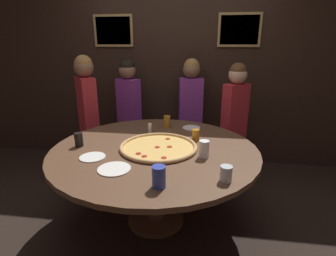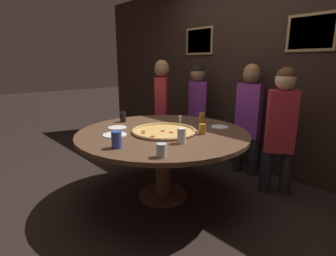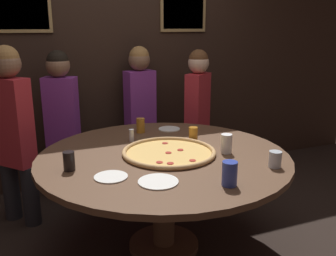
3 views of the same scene
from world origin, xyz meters
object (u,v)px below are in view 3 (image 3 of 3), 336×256
Objects in this scene: white_plate_far_back at (158,182)px; diner_far_left at (13,126)px; drink_cup_front_edge at (275,159)px; white_plate_right_side at (169,129)px; drink_cup_near_left at (69,161)px; diner_far_right at (140,107)px; drink_cup_far_left at (226,144)px; drink_cup_far_right at (193,134)px; diner_side_left at (62,117)px; drink_cup_near_right at (230,174)px; condiment_shaker at (132,135)px; dining_table at (164,169)px; diner_side_right at (197,110)px; giant_pizza at (169,152)px; white_plate_near_front at (111,177)px; drink_cup_centre_back at (141,125)px.

diner_far_left is (-0.76, 1.27, 0.09)m from white_plate_far_back.
drink_cup_front_edge is at bearing -171.41° from diner_far_left.
drink_cup_near_left is at bearing -145.64° from white_plate_right_side.
diner_far_right is at bearing 100.53° from drink_cup_front_edge.
diner_far_right is at bearing 97.43° from drink_cup_far_left.
diner_side_left is at bearing 134.21° from drink_cup_far_right.
drink_cup_near_right reaches higher than condiment_shaker.
diner_far_right is at bearing 55.60° from drink_cup_near_left.
dining_table is 1.25× the size of diner_side_left.
drink_cup_far_right is 1.03m from diner_far_right.
diner_side_right is at bearing 35.33° from condiment_shaker.
drink_cup_near_right is at bearing -79.93° from giant_pizza.
dining_table is 1.24× the size of diner_far_right.
dining_table is at bearing -170.92° from diner_far_left.
condiment_shaker is at bearing 39.06° from drink_cup_near_left.
condiment_shaker is (0.33, 0.65, 0.05)m from white_plate_near_front.
diner_far_right is at bearing 94.00° from white_plate_right_side.
drink_cup_centre_back reaches higher than condiment_shaker.
white_plate_far_back is at bearing -119.62° from giant_pizza.
white_plate_near_front is (-0.87, -0.13, -0.06)m from drink_cup_far_left.
diner_side_left is (-0.43, 0.77, 0.01)m from condiment_shaker.
giant_pizza reaches higher than white_plate_right_side.
drink_cup_near_left reaches higher than giant_pizza.
drink_cup_centre_back is 0.86m from diner_side_right.
diner_far_left reaches higher than drink_cup_near_left.
drink_cup_front_edge is (0.14, -0.36, -0.02)m from drink_cup_far_left.
diner_far_right is (0.68, 1.52, 0.06)m from white_plate_near_front.
white_plate_far_back is (-0.50, -1.03, 0.00)m from white_plate_right_side.
drink_cup_far_left reaches higher than white_plate_far_back.
drink_cup_centre_back is 1.06m from white_plate_far_back.
drink_cup_near_left is (-1.08, 0.09, -0.01)m from drink_cup_far_left.
diner_far_left reaches higher than condiment_shaker.
drink_cup_front_edge reaches higher than condiment_shaker.
giant_pizza is at bearing 100.07° from drink_cup_near_right.
dining_table is 0.68m from drink_cup_near_left.
drink_cup_far_right is at bearing 106.95° from drink_cup_front_edge.
dining_table is 0.51m from white_plate_far_back.
white_plate_right_side is at bearing 63.97° from dining_table.
condiment_shaker is (-0.46, 0.15, -0.00)m from drink_cup_far_right.
drink_cup_front_edge is 1.99m from diner_side_left.
diner_side_left is (-0.89, 0.92, 0.01)m from drink_cup_far_right.
white_plate_right_side is at bearing 83.52° from drink_cup_near_right.
white_plate_right_side is at bearing 104.38° from drink_cup_front_edge.
dining_table is 1.28m from diner_side_right.
diner_side_left is (-0.59, 1.16, 0.05)m from giant_pizza.
drink_cup_front_edge is 1.78m from diner_far_right.
giant_pizza is 0.60m from drink_cup_centre_back.
drink_cup_front_edge reaches higher than dining_table.
drink_cup_front_edge is at bearing -68.16° from drink_cup_far_left.
drink_cup_far_left is 0.10× the size of diner_side_right.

